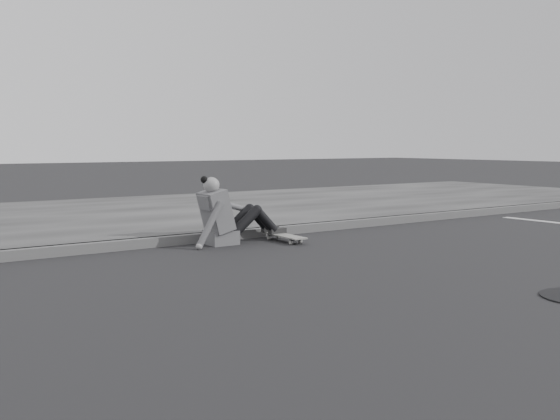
{
  "coord_description": "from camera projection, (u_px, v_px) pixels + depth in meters",
  "views": [
    {
      "loc": [
        -3.33,
        -4.65,
        1.26
      ],
      "look_at": [
        0.7,
        1.39,
        0.5
      ],
      "focal_mm": 40.0,
      "sensor_mm": 36.0,
      "label": 1
    }
  ],
  "objects": [
    {
      "name": "curb",
      "position": [
        182.0,
        239.0,
        7.94
      ],
      "size": [
        24.0,
        0.16,
        0.12
      ],
      "primitive_type": "cube",
      "color": "#4A4A4A",
      "rests_on": "ground"
    },
    {
      "name": "seated_woman",
      "position": [
        226.0,
        216.0,
        7.93
      ],
      "size": [
        1.38,
        0.46,
        0.88
      ],
      "color": "#505052",
      "rests_on": "ground"
    },
    {
      "name": "ground",
      "position": [
        300.0,
        280.0,
        5.82
      ],
      "size": [
        80.0,
        80.0,
        0.0
      ],
      "primitive_type": "plane",
      "color": "black",
      "rests_on": "ground"
    },
    {
      "name": "sidewalk",
      "position": [
        106.0,
        217.0,
        10.44
      ],
      "size": [
        24.0,
        6.0,
        0.12
      ],
      "primitive_type": "cube",
      "color": "#343434",
      "rests_on": "ground"
    },
    {
      "name": "skateboard",
      "position": [
        284.0,
        236.0,
        8.16
      ],
      "size": [
        0.2,
        0.78,
        0.09
      ],
      "color": "gray",
      "rests_on": "ground"
    }
  ]
}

